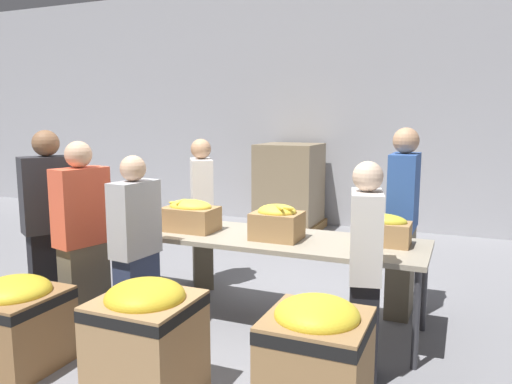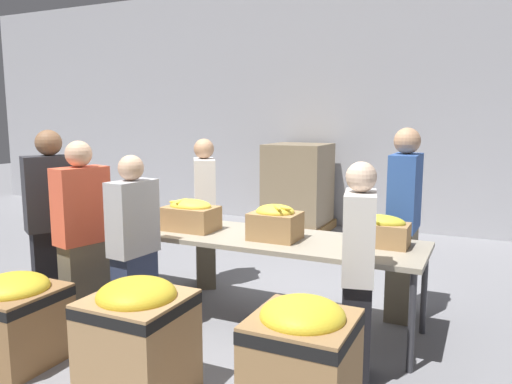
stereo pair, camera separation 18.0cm
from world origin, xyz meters
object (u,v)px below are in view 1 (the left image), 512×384
object	(u,v)px
volunteer_0	(365,273)
pallet_stack_0	(289,188)
volunteer_1	(51,227)
banana_box_3	(382,229)
banana_box_1	(190,215)
banana_box_2	(277,222)
volunteer_5	(83,240)
banana_box_0	(120,207)
volunteer_4	(402,224)
donation_bin_1	(147,338)
volunteer_3	(136,251)
donation_bin_2	(316,368)
volunteer_2	(202,214)
donation_bin_0	(17,320)
sorting_table	(235,238)

from	to	relation	value
volunteer_0	pallet_stack_0	size ratio (longest dim) A/B	1.10
volunteer_1	pallet_stack_0	bearing A→B (deg)	21.23
banana_box_3	volunteer_0	distance (m)	0.74
banana_box_1	banana_box_2	xyz separation A→B (m)	(0.83, 0.00, 0.01)
volunteer_5	banana_box_0	bearing A→B (deg)	32.17
banana_box_3	volunteer_4	bearing A→B (deg)	79.23
banana_box_0	donation_bin_1	world-z (taller)	banana_box_0
volunteer_1	pallet_stack_0	world-z (taller)	volunteer_1
volunteer_0	pallet_stack_0	distance (m)	4.61
volunteer_3	donation_bin_2	size ratio (longest dim) A/B	1.79
volunteer_1	volunteer_2	bearing A→B (deg)	0.32
volunteer_3	donation_bin_1	world-z (taller)	volunteer_3
volunteer_5	donation_bin_2	distance (m)	2.29
banana_box_3	donation_bin_0	world-z (taller)	banana_box_3
banana_box_0	banana_box_1	bearing A→B (deg)	-6.57
volunteer_1	volunteer_5	bearing A→B (deg)	-73.93
banana_box_1	pallet_stack_0	xyz separation A→B (m)	(-0.30, 3.61, -0.24)
sorting_table	banana_box_0	bearing A→B (deg)	178.32
sorting_table	volunteer_1	world-z (taller)	volunteer_1
sorting_table	banana_box_3	bearing A→B (deg)	4.70
banana_box_0	pallet_stack_0	size ratio (longest dim) A/B	0.30
banana_box_1	donation_bin_0	xyz separation A→B (m)	(-0.65, -1.37, -0.57)
banana_box_2	donation_bin_1	world-z (taller)	banana_box_2
banana_box_3	volunteer_0	size ratio (longest dim) A/B	0.30
banana_box_1	donation_bin_1	distance (m)	1.54
volunteer_2	pallet_stack_0	distance (m)	2.90
volunteer_4	volunteer_5	world-z (taller)	volunteer_4
sorting_table	volunteer_5	bearing A→B (deg)	-142.13
volunteer_4	volunteer_5	bearing A→B (deg)	-58.22
banana_box_3	volunteer_1	xyz separation A→B (m)	(-2.73, -0.76, -0.07)
sorting_table	banana_box_2	world-z (taller)	banana_box_2
volunteer_5	sorting_table	bearing A→B (deg)	-37.40
sorting_table	pallet_stack_0	size ratio (longest dim) A/B	2.39
volunteer_2	donation_bin_2	world-z (taller)	volunteer_2
banana_box_0	volunteer_5	world-z (taller)	volunteer_5
sorting_table	banana_box_1	size ratio (longest dim) A/B	6.94
banana_box_3	donation_bin_2	size ratio (longest dim) A/B	0.53
sorting_table	volunteer_1	distance (m)	1.62
donation_bin_2	pallet_stack_0	bearing A→B (deg)	110.65
banana_box_1	pallet_stack_0	size ratio (longest dim) A/B	0.34
banana_box_1	volunteer_3	bearing A→B (deg)	-98.30
banana_box_0	sorting_table	bearing A→B (deg)	-1.68
volunteer_5	donation_bin_2	xyz separation A→B (m)	(2.17, -0.65, -0.35)
volunteer_2	volunteer_5	distance (m)	1.47
sorting_table	volunteer_4	world-z (taller)	volunteer_4
volunteer_5	donation_bin_0	bearing A→B (deg)	-170.04
volunteer_4	sorting_table	bearing A→B (deg)	-64.08
banana_box_0	donation_bin_0	size ratio (longest dim) A/B	0.62
volunteer_2	volunteer_3	xyz separation A→B (m)	(0.17, -1.39, -0.03)
pallet_stack_0	volunteer_0	bearing A→B (deg)	-64.60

